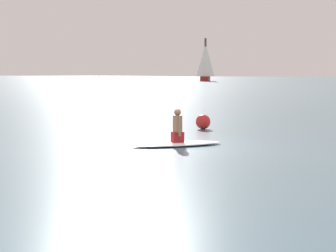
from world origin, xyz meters
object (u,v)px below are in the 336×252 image
object	(u,v)px
surfboard	(178,144)
sailboat_distant	(205,61)
person_paddler	(178,127)
buoy_marker	(203,122)

from	to	relation	value
surfboard	sailboat_distant	bearing A→B (deg)	-115.38
person_paddler	surfboard	bearing A→B (deg)	33.02
person_paddler	buoy_marker	xyz separation A→B (m)	(0.83, -4.82, -0.27)
surfboard	buoy_marker	distance (m)	4.90
person_paddler	sailboat_distant	bearing A→B (deg)	-115.38
surfboard	sailboat_distant	xyz separation A→B (m)	(31.86, -100.70, 4.08)
person_paddler	buoy_marker	world-z (taller)	person_paddler
sailboat_distant	surfboard	bearing A→B (deg)	-175.63
surfboard	person_paddler	bearing A→B (deg)	-146.98
sailboat_distant	buoy_marker	xyz separation A→B (m)	(-31.03, 95.88, -3.86)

